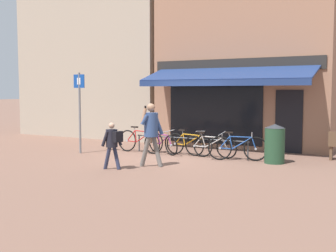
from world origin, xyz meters
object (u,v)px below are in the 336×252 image
Objects in this scene: bicycle_silver at (210,146)px; parking_sign at (80,105)px; bicycle_purple at (162,143)px; pedestrian_adult at (151,128)px; bicycle_blue at (237,148)px; pedestrian_child at (113,141)px; litter_bin at (275,144)px; bicycle_red at (140,141)px; bicycle_orange at (189,144)px.

bicycle_silver is 4.50m from parking_sign.
parking_sign is at bearing -128.22° from bicycle_purple.
bicycle_silver is at bearing -106.82° from pedestrian_adult.
pedestrian_child is (-2.38, -2.99, 0.38)m from bicycle_blue.
litter_bin is (2.03, -0.04, 0.20)m from bicycle_silver.
litter_bin reaches higher than bicycle_red.
bicycle_silver is 0.94m from bicycle_blue.
bicycle_orange is 2.40m from pedestrian_adult.
bicycle_silver is 2.04m from litter_bin.
pedestrian_child reaches higher than bicycle_silver.
pedestrian_adult is 3.59m from litter_bin.
litter_bin is at bearing -129.97° from pedestrian_child.
bicycle_blue is at bearing -4.17° from bicycle_silver.
pedestrian_adult is at bearing -107.97° from bicycle_silver.
pedestrian_adult is at bearing -147.40° from bicycle_blue.
bicycle_silver is 1.41× the size of pedestrian_child.
bicycle_orange is at bearing 32.72° from bicycle_purple.
bicycle_red reaches higher than bicycle_purple.
bicycle_silver is 0.66× the size of parking_sign.
bicycle_blue is 5.34m from parking_sign.
bicycle_orange is (0.92, 0.12, 0.01)m from bicycle_purple.
bicycle_purple is (0.79, 0.11, -0.03)m from bicycle_red.
bicycle_orange is at bearing -87.75° from pedestrian_adult.
bicycle_silver is at bearing 0.63° from bicycle_orange.
bicycle_silver is at bearing 16.95° from parking_sign.
bicycle_silver is 2.46m from pedestrian_adult.
bicycle_silver is (1.68, 0.04, 0.00)m from bicycle_purple.
bicycle_red is 4.51m from litter_bin.
bicycle_silver is (2.48, 0.15, -0.03)m from bicycle_red.
bicycle_purple is 0.89× the size of bicycle_orange.
pedestrian_adult is (-0.78, -2.22, 0.70)m from bicycle_silver.
bicycle_blue is (0.93, -0.09, 0.02)m from bicycle_silver.
bicycle_red is at bearing -146.97° from bicycle_purple.
bicycle_blue is (2.62, -0.05, 0.03)m from bicycle_purple.
pedestrian_child reaches higher than bicycle_purple.
bicycle_red is 1.62× the size of litter_bin.
bicycle_purple is at bearing 10.94° from bicycle_red.
bicycle_red is 1.46× the size of pedestrian_child.
parking_sign is at bearing -142.87° from bicycle_red.
litter_bin is at bearing -139.68° from pedestrian_adult.
parking_sign is (-2.45, -1.22, 1.26)m from bicycle_purple.
bicycle_blue reaches higher than bicycle_silver.
bicycle_blue is 1.37× the size of pedestrian_child.
bicycle_purple is 2.47m from pedestrian_adult.
parking_sign is (-4.13, -1.26, 1.26)m from bicycle_silver.
bicycle_silver is at bearing -106.25° from pedestrian_child.
bicycle_purple is at bearing -166.32° from bicycle_orange.
bicycle_blue is 1.11m from litter_bin.
bicycle_blue reaches higher than bicycle_purple.
litter_bin is at bearing 11.19° from parking_sign.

